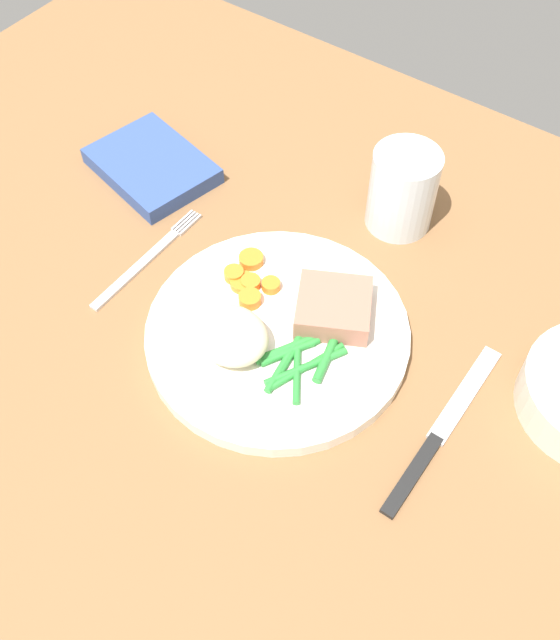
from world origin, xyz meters
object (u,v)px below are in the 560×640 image
fork (147,259)px  knife (441,431)px  dinner_plate (280,331)px  meat_portion (334,308)px  napkin (152,166)px  water_glass (402,195)px

fork → knife: knife is taller
dinner_plate → meat_portion: (3.50, 4.09, 2.11)cm
meat_portion → fork: 21.50cm
meat_portion → knife: (14.64, -4.37, -2.71)cm
dinner_plate → fork: bearing=-179.2°
fork → napkin: bearing=130.8°
knife → water_glass: size_ratio=2.19×
water_glass → dinner_plate: bearing=-94.2°
dinner_plate → napkin: bearing=158.1°
napkin → water_glass: bearing=20.0°
dinner_plate → water_glass: size_ratio=2.78×
meat_portion → napkin: bearing=167.8°
fork → dinner_plate: bearing=2.8°
meat_portion → water_glass: (-1.99, 16.42, 1.06)cm
dinner_plate → water_glass: bearing=85.8°
meat_portion → fork: bearing=-168.2°
meat_portion → fork: meat_portion is taller
meat_portion → dinner_plate: bearing=-130.6°
water_glass → napkin: water_glass is taller
meat_portion → knife: meat_portion is taller
meat_portion → napkin: size_ratio=0.51×
knife → napkin: bearing=169.5°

